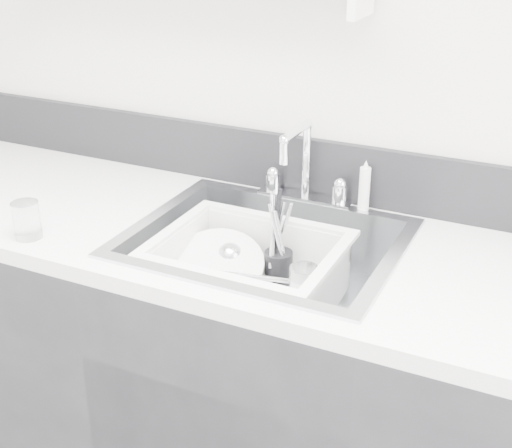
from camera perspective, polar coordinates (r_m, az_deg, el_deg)
The scene contains 12 objects.
counter_run at distance 1.94m, azimuth 0.66°, elevation -13.46°, with size 3.20×0.62×0.92m.
backsplash at distance 1.92m, azimuth 4.52°, elevation 4.52°, with size 3.20×0.02×0.16m, color black.
sink at distance 1.74m, azimuth 0.72°, elevation -3.86°, with size 0.64×0.52×0.20m, color silver, non-canonical shape.
faucet at distance 1.88m, azimuth 3.91°, elevation 3.45°, with size 0.26×0.18×0.23m.
side_sprayer at distance 1.83m, azimuth 8.67°, elevation 3.00°, with size 0.03×0.03×0.14m, color white.
wash_tub at distance 1.72m, azimuth -0.64°, elevation -3.98°, with size 0.44×0.36×0.17m, color white, non-canonical shape.
plate_stack at distance 1.79m, azimuth -2.78°, elevation -4.17°, with size 0.28×0.27×0.11m.
utensil_cup at distance 1.79m, azimuth 1.79°, elevation -3.26°, with size 0.07×0.07×0.24m.
ladle at distance 1.76m, azimuth -1.81°, elevation -4.30°, with size 0.29×0.10×0.08m, color silver, non-canonical shape.
tumbler_in_tub at distance 1.70m, azimuth 3.84°, elevation -5.00°, with size 0.07×0.07×0.10m, color white.
tumbler_counter at distance 1.77m, azimuth -17.87°, elevation 0.30°, with size 0.06×0.06×0.09m, color white.
bowl_small at distance 1.69m, azimuth 1.73°, elevation -6.60°, with size 0.10×0.10×0.03m, color white.
Camera 1 is at (0.64, -0.19, 1.67)m, focal length 50.00 mm.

